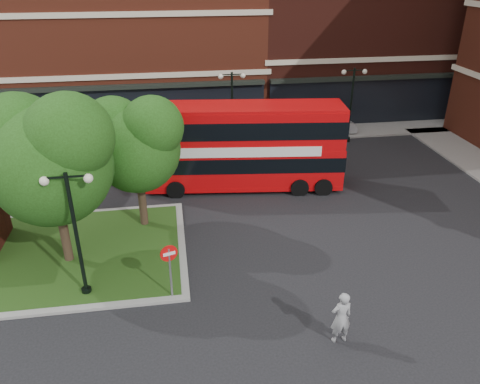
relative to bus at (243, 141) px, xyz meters
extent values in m
plane|color=black|center=(-1.75, -8.53, -2.64)|extent=(120.00, 120.00, 0.00)
cube|color=slate|center=(-1.75, 7.97, -2.58)|extent=(44.00, 3.00, 0.12)
cube|color=maroon|center=(-9.75, 15.47, 4.36)|extent=(26.00, 12.00, 14.00)
cube|color=#471911|center=(12.25, 15.47, 5.36)|extent=(18.00, 12.00, 16.00)
cube|color=gray|center=(-9.75, -5.53, -2.58)|extent=(12.60, 7.60, 0.12)
cube|color=#19380F|center=(-9.75, -5.53, -2.57)|extent=(12.00, 7.00, 0.15)
cylinder|color=#2D2116|center=(-8.25, -6.03, -0.68)|extent=(0.36, 0.36, 3.92)
sphere|color=#1D4010|center=(-8.25, -6.03, 1.70)|extent=(4.60, 4.60, 4.60)
sphere|color=#1D4010|center=(-9.40, -5.34, 2.61)|extent=(3.45, 3.45, 3.45)
sphere|color=#1D4010|center=(-7.33, -6.49, 2.96)|extent=(3.22, 3.22, 3.22)
cylinder|color=#2D2116|center=(-5.25, -3.53, -0.90)|extent=(0.36, 0.36, 3.47)
sphere|color=#1D4010|center=(-5.25, -3.53, 1.20)|extent=(3.80, 3.80, 3.80)
sphere|color=#1D4010|center=(-6.20, -2.96, 2.01)|extent=(2.85, 2.85, 2.85)
sphere|color=#1D4010|center=(-4.49, -3.91, 2.32)|extent=(2.66, 2.66, 2.66)
cylinder|color=black|center=(-7.25, -8.33, -0.14)|extent=(0.14, 0.14, 5.00)
cylinder|color=black|center=(-7.25, -8.33, -2.49)|extent=(0.36, 0.36, 0.30)
cube|color=black|center=(-7.25, -8.33, 2.21)|extent=(1.40, 0.06, 0.06)
sphere|color=#F2EACC|center=(-7.95, -8.33, 2.11)|extent=(0.32, 0.32, 0.32)
sphere|color=#F2EACC|center=(-6.55, -8.33, 2.11)|extent=(0.32, 0.32, 0.32)
cylinder|color=black|center=(0.25, 5.97, -0.14)|extent=(0.14, 0.14, 5.00)
cylinder|color=black|center=(0.25, 5.97, -2.49)|extent=(0.36, 0.36, 0.30)
cube|color=black|center=(0.25, 5.97, 2.21)|extent=(1.40, 0.06, 0.06)
sphere|color=#F2EACC|center=(-0.45, 5.97, 2.11)|extent=(0.32, 0.32, 0.32)
sphere|color=#F2EACC|center=(0.95, 5.97, 2.11)|extent=(0.32, 0.32, 0.32)
cylinder|color=black|center=(8.25, 5.97, -0.14)|extent=(0.14, 0.14, 5.00)
cylinder|color=black|center=(8.25, 5.97, -2.49)|extent=(0.36, 0.36, 0.30)
cube|color=black|center=(8.25, 5.97, 2.21)|extent=(1.40, 0.06, 0.06)
sphere|color=#F2EACC|center=(7.55, 5.97, 2.11)|extent=(0.32, 0.32, 0.32)
sphere|color=#F2EACC|center=(8.95, 5.97, 2.11)|extent=(0.32, 0.32, 0.32)
cube|color=#BB070A|center=(0.00, 0.00, -1.20)|extent=(10.74, 3.58, 2.01)
cube|color=#BB070A|center=(0.00, 0.00, 0.81)|extent=(10.64, 3.55, 2.01)
cube|color=black|center=(0.00, 0.00, 0.91)|extent=(10.74, 3.58, 0.91)
cube|color=silver|center=(-0.14, -1.22, -0.15)|extent=(7.86, 0.94, 0.53)
imported|color=gray|center=(1.25, -12.03, -1.67)|extent=(0.75, 0.53, 1.94)
imported|color=#A7A9AE|center=(-3.46, 5.97, -1.97)|extent=(4.00, 1.71, 1.35)
imported|color=silver|center=(7.02, 7.47, -1.89)|extent=(4.70, 2.04, 1.50)
cylinder|color=slate|center=(-4.10, -9.03, -1.55)|extent=(0.08, 0.08, 2.18)
cylinder|color=red|center=(-4.10, -9.03, -0.65)|extent=(0.62, 0.24, 0.64)
cube|color=white|center=(-4.10, -9.03, -0.65)|extent=(0.44, 0.17, 0.12)
camera|label=1|loc=(-3.73, -23.00, 8.62)|focal=35.00mm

